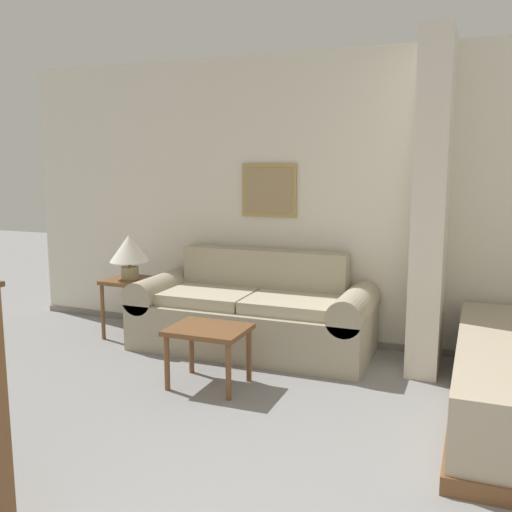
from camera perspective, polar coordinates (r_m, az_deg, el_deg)
The scene contains 6 objects.
wall_back at distance 5.13m, azimuth 9.46°, elevation 5.38°, with size 6.71×0.16×2.60m.
wall_partition_pillar at distance 4.64m, azimuth 17.15°, elevation 4.79°, with size 0.24×0.67×2.60m.
couch at distance 5.05m, azimuth -0.33°, elevation -5.84°, with size 2.11×0.84×0.85m.
coffee_table at distance 4.22m, azimuth -4.78°, elevation -7.99°, with size 0.57×0.46×0.44m.
side_table at distance 5.52m, azimuth -12.44°, elevation -3.22°, with size 0.43×0.43×0.56m.
table_lamp at distance 5.46m, azimuth -12.57°, elevation 0.55°, with size 0.37×0.37×0.41m.
Camera 1 is at (1.06, -0.81, 1.62)m, focal length 40.00 mm.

